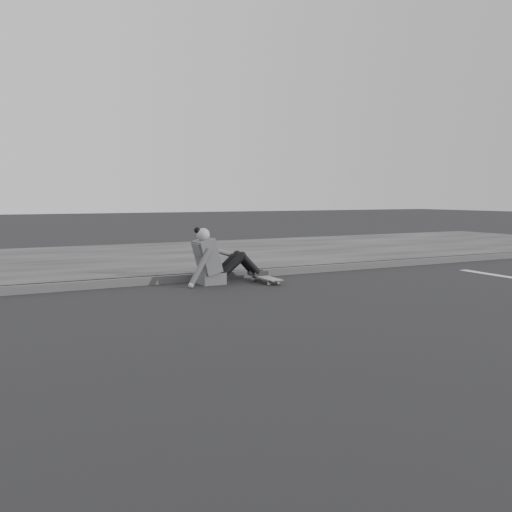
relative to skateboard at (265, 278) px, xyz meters
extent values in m
plane|color=black|center=(-0.56, -1.93, -0.07)|extent=(80.00, 80.00, 0.00)
cube|color=#454545|center=(-0.56, 0.65, -0.01)|extent=(24.00, 0.16, 0.12)
cube|color=#373737|center=(-0.56, 3.67, -0.01)|extent=(24.00, 6.00, 0.12)
cylinder|color=#9E9E99|center=(-0.08, -0.26, -0.04)|extent=(0.03, 0.05, 0.05)
cylinder|color=#9E9E99|center=(0.07, -0.26, -0.04)|extent=(0.03, 0.05, 0.05)
cylinder|color=#9E9E99|center=(-0.08, 0.26, -0.04)|extent=(0.03, 0.05, 0.05)
cylinder|color=#9E9E99|center=(0.07, 0.26, -0.04)|extent=(0.03, 0.05, 0.05)
cube|color=#303032|center=(0.00, -0.26, -0.02)|extent=(0.16, 0.04, 0.03)
cube|color=#303032|center=(0.00, 0.26, -0.02)|extent=(0.16, 0.04, 0.03)
cube|color=slate|center=(0.00, 0.00, 0.01)|extent=(0.20, 0.78, 0.02)
cube|color=#4E4E50|center=(-0.80, 0.25, 0.02)|extent=(0.36, 0.34, 0.18)
cube|color=#4E4E50|center=(-0.87, 0.25, 0.36)|extent=(0.37, 0.40, 0.57)
cube|color=#4E4E50|center=(-1.00, 0.25, 0.48)|extent=(0.14, 0.30, 0.20)
cylinder|color=#999999|center=(-0.92, 0.25, 0.60)|extent=(0.09, 0.09, 0.08)
sphere|color=#999999|center=(-0.93, 0.25, 0.69)|extent=(0.20, 0.20, 0.20)
sphere|color=black|center=(-1.02, 0.27, 0.76)|extent=(0.09, 0.09, 0.09)
cylinder|color=black|center=(-0.49, 0.16, 0.21)|extent=(0.43, 0.13, 0.39)
cylinder|color=black|center=(-0.49, 0.34, 0.21)|extent=(0.43, 0.13, 0.39)
cylinder|color=black|center=(-0.19, 0.16, 0.21)|extent=(0.35, 0.11, 0.36)
cylinder|color=black|center=(-0.19, 0.34, 0.21)|extent=(0.35, 0.11, 0.36)
sphere|color=black|center=(-0.32, 0.16, 0.35)|extent=(0.13, 0.13, 0.13)
sphere|color=black|center=(-0.32, 0.34, 0.35)|extent=(0.13, 0.13, 0.13)
cube|color=#252525|center=(0.00, 0.16, 0.05)|extent=(0.24, 0.08, 0.07)
cube|color=#252525|center=(0.00, 0.34, 0.05)|extent=(0.24, 0.08, 0.07)
cylinder|color=#4E4E50|center=(-1.07, 0.04, 0.22)|extent=(0.38, 0.08, 0.58)
sphere|color=#999999|center=(-1.22, 0.03, -0.03)|extent=(0.08, 0.08, 0.08)
cylinder|color=#4E4E50|center=(-0.63, 0.41, 0.42)|extent=(0.48, 0.08, 0.21)
camera|label=1|loc=(-4.19, -7.72, 1.27)|focal=40.00mm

